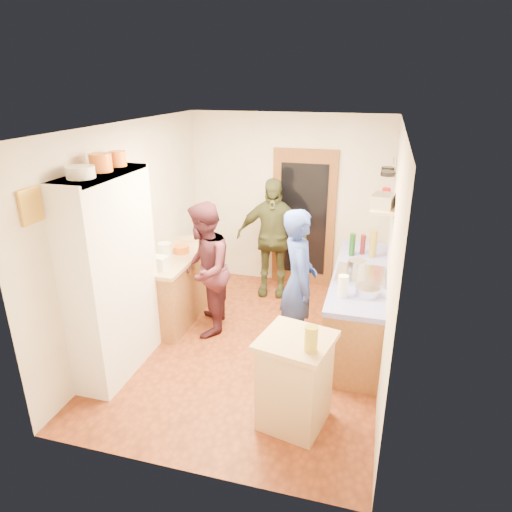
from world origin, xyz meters
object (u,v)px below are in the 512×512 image
at_px(right_counter_base, 357,308).
at_px(person_back, 273,238).
at_px(person_left, 207,269).
at_px(island_base, 295,384).
at_px(hutch_body, 112,277).
at_px(person_hob, 302,283).

bearing_deg(right_counter_base, person_back, 143.10).
height_order(person_left, person_back, person_back).
distance_m(island_base, person_back, 2.83).
relative_size(hutch_body, island_base, 2.56).
bearing_deg(person_left, hutch_body, -46.31).
bearing_deg(island_base, hutch_body, 169.60).
bearing_deg(person_back, island_base, -78.69).
bearing_deg(right_counter_base, person_hob, -146.79).
relative_size(hutch_body, person_left, 1.30).
bearing_deg(island_base, right_counter_base, 74.70).
xyz_separation_m(right_counter_base, person_left, (-1.85, -0.27, 0.43)).
xyz_separation_m(hutch_body, person_back, (1.19, 2.29, -0.22)).
height_order(hutch_body, person_back, hutch_body).
bearing_deg(person_left, person_hob, 69.04).
height_order(hutch_body, island_base, hutch_body).
xyz_separation_m(right_counter_base, person_hob, (-0.63, -0.41, 0.44)).
xyz_separation_m(person_hob, person_left, (-1.21, 0.15, -0.02)).
relative_size(island_base, person_hob, 0.50).
bearing_deg(person_hob, right_counter_base, -74.04).
bearing_deg(person_back, hutch_body, -123.94).
distance_m(island_base, person_hob, 1.35).
xyz_separation_m(hutch_body, person_hob, (1.87, 0.89, -0.24)).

